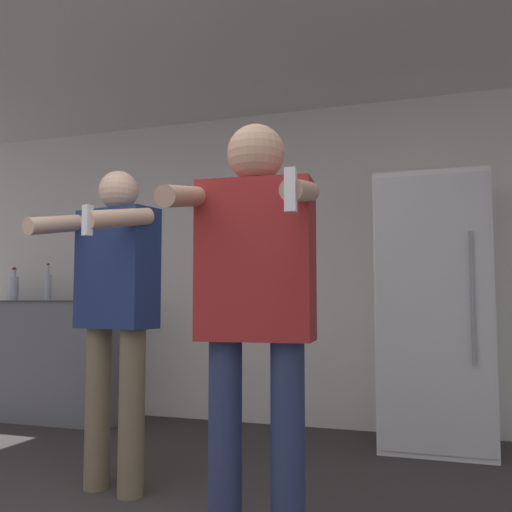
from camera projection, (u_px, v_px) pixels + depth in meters
The scene contains 10 objects.
wall_back at pixel (285, 266), 4.66m from camera, with size 7.00×0.06×2.55m.
ceiling_slab at pixel (207, 21), 3.24m from camera, with size 7.00×3.69×0.05m.
refrigerator at pixel (434, 311), 3.91m from camera, with size 0.73×0.71×1.83m.
counter at pixel (49, 358), 4.91m from camera, with size 1.55×0.68×0.99m.
bottle_red_label at pixel (87, 289), 4.93m from camera, with size 0.09×0.09×0.28m.
bottle_dark_rum at pixel (14, 287), 5.18m from camera, with size 0.09×0.09×0.31m.
bottle_clear_vodka at pixel (100, 287), 4.89m from camera, with size 0.06×0.06×0.29m.
bottle_tall_gin at pixel (48, 287), 5.06m from camera, with size 0.06×0.06×0.33m.
person_woman_foreground at pixel (255, 296), 2.20m from camera, with size 0.54×0.56×1.68m.
person_man_side at pixel (115, 299), 3.00m from camera, with size 0.58×0.60×1.68m.
Camera 1 is at (1.26, -1.29, 0.98)m, focal length 40.00 mm.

